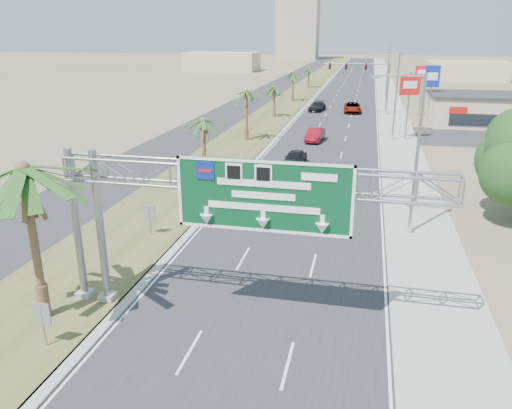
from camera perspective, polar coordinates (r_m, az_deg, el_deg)
The scene contains 28 objects.
road at distance 119.82m, azimuth 10.62°, elevation 12.86°, with size 12.00×300.00×0.02m, color #28282B.
sidewalk_right at distance 119.81m, azimuth 14.78°, elevation 12.58°, with size 4.00×300.00×0.10m, color #9E9B93.
median_grass at distance 120.59m, azimuth 5.75°, elevation 13.14°, with size 7.00×300.00×0.12m, color #424E22.
opposing_road at distance 121.62m, azimuth 2.39°, elevation 13.24°, with size 8.00×300.00×0.02m, color #28282B.
sign_gantry at distance 20.72m, azimuth -3.14°, elevation 1.72°, with size 16.75×1.24×7.50m.
palm_near at distance 22.44m, azimuth -25.10°, elevation 3.60°, with size 5.70×5.70×8.35m.
palm_row_b at distance 43.99m, azimuth -6.09°, elevation 9.35°, with size 3.99×3.99×5.95m.
palm_row_c at distance 59.13m, azimuth -1.14°, elevation 12.66°, with size 3.99×3.99×6.75m.
palm_row_d at distance 76.77m, azimuth 2.11°, elevation 13.18°, with size 3.99×3.99×5.45m.
palm_row_e at distance 95.39m, azimuth 4.26°, elevation 14.69°, with size 3.99×3.99×6.15m.
palm_row_f at distance 120.15m, azimuth 6.07°, elevation 15.33°, with size 3.99×3.99×5.75m.
streetlight_near at distance 32.15m, azimuth 17.50°, elevation 4.61°, with size 3.27×0.44×10.00m.
streetlight_mid at distance 61.65m, azimuth 15.47°, elevation 11.35°, with size 3.27×0.44×10.00m.
streetlight_far at distance 97.45m, azimuth 14.64°, elevation 14.00°, with size 3.27×0.44×10.00m.
signal_mast at distance 81.43m, azimuth 13.40°, elevation 13.33°, with size 10.28×0.71×8.00m.
store_building at distance 77.84m, azimuth 25.88°, elevation 9.61°, with size 18.00×10.00×4.00m, color tan.
median_signback_a at distance 22.16m, azimuth -23.25°, elevation -11.73°, with size 0.75×0.08×2.08m.
median_signback_b at distance 31.86m, azimuth -12.05°, elevation -1.15°, with size 0.75×0.08×2.08m.
tower_distant at distance 261.70m, azimuth 4.80°, elevation 20.11°, with size 20.00×16.00×35.00m, color tan.
building_distant_left at distance 176.40m, azimuth -3.92°, elevation 15.98°, with size 24.00×14.00×6.00m, color tan.
building_distant_right at distance 151.62m, azimuth 22.92°, elevation 13.91°, with size 20.00×12.00×5.00m, color tan.
car_left_lane at distance 48.45m, azimuth 4.45°, elevation 5.28°, with size 1.77×4.40×1.50m, color black.
car_mid_lane at distance 59.94m, azimuth 6.77°, elevation 7.88°, with size 1.63×4.66×1.54m, color maroon.
car_right_lane at distance 83.35m, azimuth 10.97°, elevation 10.81°, with size 2.64×5.72×1.59m, color gray.
car_far at distance 84.30m, azimuth 7.02°, elevation 11.06°, with size 2.07×5.10×1.48m, color black.
pole_sign_red_near at distance 62.07m, azimuth 17.18°, elevation 12.60°, with size 2.34×1.17×7.94m.
pole_sign_blue at distance 76.66m, azimuth 19.50°, elevation 13.38°, with size 2.00×0.37×8.12m.
pole_sign_red_far at distance 82.14m, azimuth 18.51°, elevation 13.78°, with size 2.21×0.81×7.71m.
Camera 1 is at (4.32, -9.12, 12.20)m, focal length 35.00 mm.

